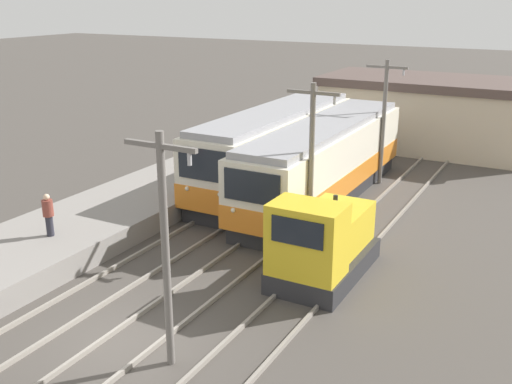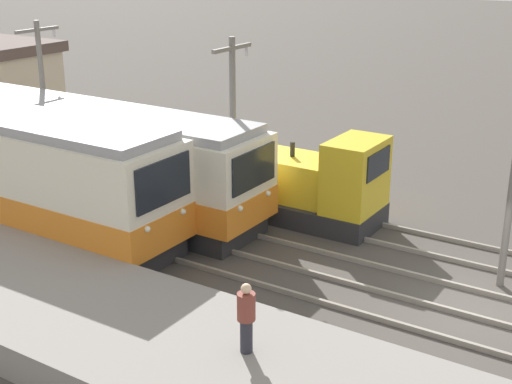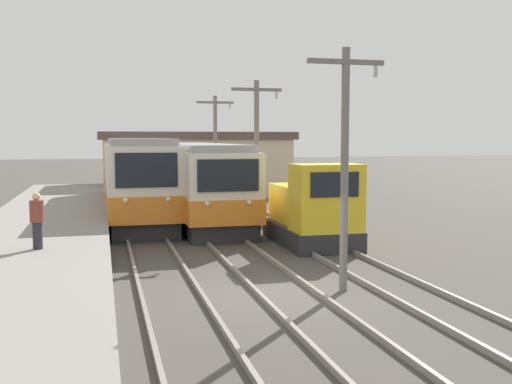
{
  "view_description": "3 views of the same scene",
  "coord_description": "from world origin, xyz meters",
  "px_view_note": "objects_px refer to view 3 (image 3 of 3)",
  "views": [
    {
      "loc": [
        9.94,
        -10.7,
        9.03
      ],
      "look_at": [
        -0.29,
        8.12,
        1.92
      ],
      "focal_mm": 42.0,
      "sensor_mm": 36.0,
      "label": 1
    },
    {
      "loc": [
        -16.6,
        -3.91,
        8.89
      ],
      "look_at": [
        0.72,
        7.15,
        1.61
      ],
      "focal_mm": 50.0,
      "sensor_mm": 36.0,
      "label": 2
    },
    {
      "loc": [
        -4.17,
        -14.01,
        3.89
      ],
      "look_at": [
        1.28,
        7.12,
        1.9
      ],
      "focal_mm": 42.0,
      "sensor_mm": 36.0,
      "label": 3
    }
  ],
  "objects_px": {
    "person_on_platform": "(37,219)",
    "catenary_mast_far": "(216,148)",
    "catenary_mast_mid": "(257,151)",
    "catenary_mast_near": "(345,159)",
    "shunting_locomotive": "(313,212)",
    "commuter_train_center": "(199,185)",
    "commuter_train_left": "(137,183)"
  },
  "relations": [
    {
      "from": "catenary_mast_near",
      "to": "catenary_mast_far",
      "type": "bearing_deg",
      "value": 90.0
    },
    {
      "from": "shunting_locomotive",
      "to": "catenary_mast_far",
      "type": "relative_size",
      "value": 0.77
    },
    {
      "from": "commuter_train_left",
      "to": "catenary_mast_far",
      "type": "distance_m",
      "value": 5.54
    },
    {
      "from": "catenary_mast_near",
      "to": "person_on_platform",
      "type": "height_order",
      "value": "catenary_mast_near"
    },
    {
      "from": "commuter_train_center",
      "to": "person_on_platform",
      "type": "bearing_deg",
      "value": -120.07
    },
    {
      "from": "catenary_mast_mid",
      "to": "catenary_mast_far",
      "type": "height_order",
      "value": "same"
    },
    {
      "from": "catenary_mast_near",
      "to": "person_on_platform",
      "type": "distance_m",
      "value": 8.46
    },
    {
      "from": "shunting_locomotive",
      "to": "catenary_mast_mid",
      "type": "distance_m",
      "value": 3.53
    },
    {
      "from": "catenary_mast_mid",
      "to": "person_on_platform",
      "type": "height_order",
      "value": "catenary_mast_mid"
    },
    {
      "from": "commuter_train_left",
      "to": "catenary_mast_far",
      "type": "relative_size",
      "value": 2.1
    },
    {
      "from": "catenary_mast_mid",
      "to": "catenary_mast_far",
      "type": "distance_m",
      "value": 8.78
    },
    {
      "from": "catenary_mast_far",
      "to": "person_on_platform",
      "type": "relative_size",
      "value": 3.91
    },
    {
      "from": "catenary_mast_mid",
      "to": "catenary_mast_far",
      "type": "xyz_separation_m",
      "value": [
        0.0,
        8.78,
        0.0
      ]
    },
    {
      "from": "catenary_mast_mid",
      "to": "catenary_mast_near",
      "type": "bearing_deg",
      "value": -90.0
    },
    {
      "from": "catenary_mast_near",
      "to": "person_on_platform",
      "type": "xyz_separation_m",
      "value": [
        -7.63,
        3.27,
        -1.67
      ]
    },
    {
      "from": "commuter_train_center",
      "to": "shunting_locomotive",
      "type": "distance_m",
      "value": 8.02
    },
    {
      "from": "catenary_mast_mid",
      "to": "catenary_mast_far",
      "type": "relative_size",
      "value": 1.0
    },
    {
      "from": "person_on_platform",
      "to": "catenary_mast_far",
      "type": "bearing_deg",
      "value": 61.9
    },
    {
      "from": "person_on_platform",
      "to": "catenary_mast_near",
      "type": "bearing_deg",
      "value": -23.18
    },
    {
      "from": "commuter_train_center",
      "to": "person_on_platform",
      "type": "relative_size",
      "value": 8.82
    },
    {
      "from": "catenary_mast_near",
      "to": "catenary_mast_mid",
      "type": "xyz_separation_m",
      "value": [
        0.0,
        8.78,
        0.0
      ]
    },
    {
      "from": "catenary_mast_mid",
      "to": "person_on_platform",
      "type": "distance_m",
      "value": 9.56
    },
    {
      "from": "commuter_train_center",
      "to": "catenary_mast_far",
      "type": "height_order",
      "value": "catenary_mast_far"
    },
    {
      "from": "commuter_train_center",
      "to": "catenary_mast_mid",
      "type": "bearing_deg",
      "value": -73.4
    },
    {
      "from": "commuter_train_left",
      "to": "commuter_train_center",
      "type": "distance_m",
      "value": 2.87
    },
    {
      "from": "commuter_train_center",
      "to": "catenary_mast_mid",
      "type": "relative_size",
      "value": 2.26
    },
    {
      "from": "commuter_train_left",
      "to": "catenary_mast_mid",
      "type": "relative_size",
      "value": 2.1
    },
    {
      "from": "commuter_train_left",
      "to": "catenary_mast_far",
      "type": "height_order",
      "value": "catenary_mast_far"
    },
    {
      "from": "commuter_train_center",
      "to": "catenary_mast_near",
      "type": "relative_size",
      "value": 2.26
    },
    {
      "from": "shunting_locomotive",
      "to": "catenary_mast_mid",
      "type": "height_order",
      "value": "catenary_mast_mid"
    },
    {
      "from": "shunting_locomotive",
      "to": "catenary_mast_far",
      "type": "distance_m",
      "value": 11.44
    },
    {
      "from": "commuter_train_left",
      "to": "commuter_train_center",
      "type": "height_order",
      "value": "commuter_train_left"
    }
  ]
}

